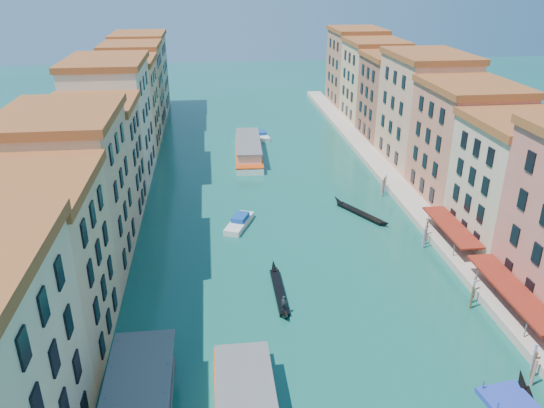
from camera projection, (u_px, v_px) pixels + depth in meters
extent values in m
cube|color=tan|center=(34.00, 274.00, 49.03)|extent=(12.00, 15.00, 17.00)
cube|color=brown|center=(15.00, 184.00, 45.39)|extent=(12.80, 15.40, 1.00)
cube|color=tan|center=(71.00, 197.00, 63.15)|extent=(12.00, 17.00, 19.00)
cube|color=brown|center=(58.00, 115.00, 59.10)|extent=(12.80, 17.40, 1.00)
cube|color=tan|center=(97.00, 164.00, 77.73)|extent=(12.00, 14.00, 16.50)
cube|color=brown|center=(88.00, 105.00, 74.19)|extent=(12.80, 14.40, 1.00)
cube|color=beige|center=(112.00, 123.00, 91.55)|extent=(12.00, 18.00, 20.00)
cube|color=brown|center=(104.00, 61.00, 87.30)|extent=(12.80, 18.40, 1.00)
cube|color=tan|center=(126.00, 107.00, 107.49)|extent=(12.00, 16.00, 17.50)
cube|color=brown|center=(121.00, 61.00, 103.75)|extent=(12.80, 16.40, 1.00)
cube|color=#9B7858|center=(135.00, 89.00, 121.37)|extent=(12.00, 15.00, 18.50)
cube|color=brown|center=(130.00, 45.00, 117.42)|extent=(12.80, 15.40, 1.00)
cube|color=tan|center=(142.00, 75.00, 135.79)|extent=(12.00, 17.00, 19.00)
cube|color=brown|center=(138.00, 35.00, 131.74)|extent=(12.80, 17.40, 1.00)
cube|color=#C6AC89|center=(514.00, 187.00, 69.23)|extent=(12.00, 14.00, 16.50)
cube|color=brown|center=(527.00, 122.00, 65.68)|extent=(12.80, 14.40, 1.00)
cube|color=#C26E53|center=(464.00, 147.00, 82.54)|extent=(12.00, 16.00, 18.00)
cube|color=brown|center=(473.00, 86.00, 78.70)|extent=(12.80, 16.40, 1.00)
cube|color=tan|center=(423.00, 114.00, 97.58)|extent=(12.00, 18.00, 20.00)
cube|color=brown|center=(430.00, 55.00, 93.32)|extent=(12.80, 18.40, 1.00)
cube|color=#90553F|center=(394.00, 100.00, 113.06)|extent=(12.00, 15.00, 17.50)
cube|color=brown|center=(398.00, 56.00, 109.32)|extent=(12.80, 15.40, 1.00)
cube|color=tan|center=(373.00, 84.00, 126.93)|extent=(12.00, 16.00, 18.50)
cube|color=brown|center=(376.00, 42.00, 122.99)|extent=(12.80, 16.40, 1.00)
cube|color=#A96F4E|center=(355.00, 70.00, 141.71)|extent=(12.00, 17.00, 19.50)
cube|color=brown|center=(357.00, 30.00, 137.56)|extent=(12.80, 17.40, 1.00)
cube|color=#B0A48E|center=(387.00, 175.00, 95.11)|extent=(4.00, 140.00, 1.00)
cube|color=maroon|center=(514.00, 291.00, 56.44)|extent=(3.20, 15.30, 0.25)
cylinder|color=#5E5E61|center=(525.00, 333.00, 52.27)|extent=(0.12, 0.12, 3.00)
cylinder|color=#5E5E61|center=(476.00, 278.00, 61.53)|extent=(0.12, 0.12, 3.00)
cube|color=maroon|center=(452.00, 226.00, 70.52)|extent=(3.20, 12.60, 0.25)
cylinder|color=#5E5E61|center=(454.00, 252.00, 67.16)|extent=(0.12, 0.12, 3.00)
cylinder|color=#5E5E61|center=(428.00, 223.00, 74.79)|extent=(0.12, 0.12, 3.00)
cube|color=#5E5E61|center=(135.00, 397.00, 41.69)|extent=(5.40, 16.40, 0.30)
cylinder|color=#57341D|center=(534.00, 374.00, 47.20)|extent=(0.24, 0.24, 3.20)
cylinder|color=#57341D|center=(534.00, 366.00, 48.17)|extent=(0.24, 0.24, 3.20)
cylinder|color=#57341D|center=(533.00, 358.00, 49.14)|extent=(0.24, 0.24, 3.20)
cylinder|color=#57341D|center=(472.00, 298.00, 58.09)|extent=(0.24, 0.24, 3.20)
cylinder|color=#57341D|center=(473.00, 293.00, 59.07)|extent=(0.24, 0.24, 3.20)
cylinder|color=#57341D|center=(474.00, 288.00, 60.04)|extent=(0.24, 0.24, 3.20)
cylinder|color=#57341D|center=(423.00, 239.00, 70.81)|extent=(0.24, 0.24, 3.20)
cylinder|color=#57341D|center=(425.00, 236.00, 71.78)|extent=(0.24, 0.24, 3.20)
cylinder|color=#57341D|center=(426.00, 232.00, 72.75)|extent=(0.24, 0.24, 3.20)
cylinder|color=#57341D|center=(382.00, 189.00, 87.15)|extent=(0.24, 0.24, 3.20)
cylinder|color=#57341D|center=(384.00, 186.00, 88.12)|extent=(0.24, 0.24, 3.20)
cylinder|color=#57341D|center=(386.00, 184.00, 89.09)|extent=(0.24, 0.24, 3.20)
cylinder|color=#57341D|center=(114.00, 385.00, 45.94)|extent=(0.24, 0.24, 3.20)
cube|color=white|center=(248.00, 153.00, 106.22)|extent=(6.07, 22.45, 1.33)
cube|color=silver|center=(248.00, 146.00, 105.64)|extent=(5.30, 17.98, 1.78)
cube|color=#5E5E61|center=(248.00, 141.00, 105.21)|extent=(5.66, 18.56, 0.28)
cube|color=#E0410D|center=(248.00, 150.00, 105.97)|extent=(6.12, 22.46, 0.28)
cube|color=black|center=(279.00, 292.00, 61.19)|extent=(1.15, 9.25, 0.46)
cone|color=black|center=(274.00, 266.00, 65.69)|extent=(0.93, 2.07, 1.72)
cone|color=black|center=(286.00, 316.00, 56.41)|extent=(0.93, 1.71, 1.52)
imported|color=#1E2B2E|center=(284.00, 303.00, 57.21)|extent=(0.65, 0.43, 1.77)
cone|color=black|center=(521.00, 379.00, 47.55)|extent=(1.54, 2.29, 1.76)
cube|color=black|center=(360.00, 213.00, 80.89)|extent=(5.52, 8.62, 0.46)
cone|color=black|center=(338.00, 200.00, 84.53)|extent=(1.82, 2.25, 1.73)
cone|color=black|center=(386.00, 224.00, 76.97)|extent=(1.64, 1.94, 1.52)
cube|color=silver|center=(239.00, 223.00, 77.28)|extent=(4.88, 7.56, 0.83)
cube|color=#123F93|center=(240.00, 217.00, 77.44)|extent=(2.91, 3.58, 0.72)
cube|color=silver|center=(262.00, 136.00, 117.95)|extent=(3.19, 7.11, 0.78)
cube|color=#123F93|center=(261.00, 132.00, 118.11)|extent=(2.20, 3.18, 0.69)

